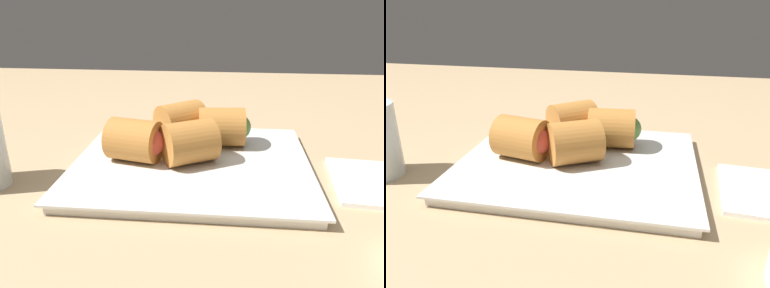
% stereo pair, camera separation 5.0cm
% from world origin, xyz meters
% --- Properties ---
extents(table_surface, '(1.80, 1.40, 0.02)m').
position_xyz_m(table_surface, '(0.00, 0.00, 0.01)').
color(table_surface, tan).
rests_on(table_surface, ground).
extents(serving_plate, '(0.31, 0.27, 0.01)m').
position_xyz_m(serving_plate, '(-0.01, -0.02, 0.03)').
color(serving_plate, silver).
rests_on(serving_plate, table_surface).
extents(roll_front_left, '(0.08, 0.07, 0.06)m').
position_xyz_m(roll_front_left, '(0.06, -0.01, 0.06)').
color(roll_front_left, '#B77533').
rests_on(roll_front_left, serving_plate).
extents(roll_front_right, '(0.09, 0.09, 0.06)m').
position_xyz_m(roll_front_right, '(0.01, -0.10, 0.06)').
color(roll_front_right, '#B77533').
rests_on(roll_front_right, serving_plate).
extents(roll_back_left, '(0.08, 0.06, 0.06)m').
position_xyz_m(roll_back_left, '(-0.05, -0.08, 0.06)').
color(roll_back_left, '#B77533').
rests_on(roll_back_left, serving_plate).
extents(roll_back_right, '(0.08, 0.08, 0.06)m').
position_xyz_m(roll_back_right, '(-0.01, -0.01, 0.06)').
color(roll_back_right, '#B77533').
rests_on(roll_back_right, serving_plate).
extents(spoon, '(0.16, 0.05, 0.01)m').
position_xyz_m(spoon, '(0.03, -0.18, 0.03)').
color(spoon, '#B2B2B7').
rests_on(spoon, table_surface).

